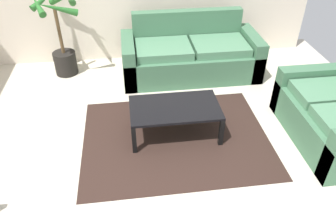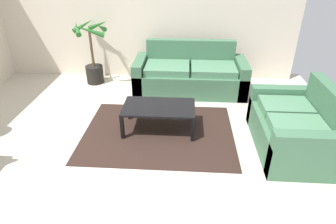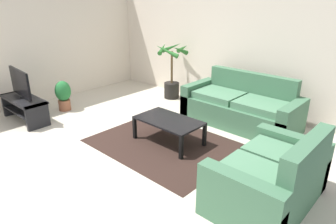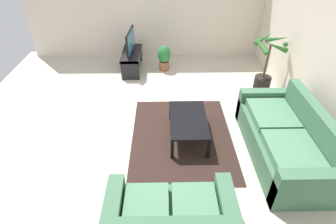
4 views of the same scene
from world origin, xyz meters
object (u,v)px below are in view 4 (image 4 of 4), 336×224
Objects in this scene: tv_stand at (132,59)px; couch_main at (284,140)px; coffee_table at (188,121)px; potted_plant_small at (164,57)px; tv at (131,41)px; potted_palm at (265,70)px.

couch_main is at bearing 40.68° from tv_stand.
potted_plant_small reaches higher than coffee_table.
coffee_table is at bearing -107.59° from couch_main.
potted_plant_small is at bearing 88.38° from tv.
coffee_table is at bearing 8.60° from potted_plant_small.
potted_palm reaches higher than coffee_table.
tv is 2.85m from coffee_table.
tv is 0.87m from potted_plant_small.
coffee_table is at bearing -49.32° from potted_palm.
tv is (0.00, 0.00, 0.44)m from tv_stand.
couch_main is 4.02m from tv.
couch_main is 1.51m from coffee_table.
tv_stand is 2.83m from coffee_table.
tv_stand is 1.05× the size of coffee_table.
couch_main is 1.95m from potted_palm.
potted_plant_small is (-3.01, -1.82, 0.03)m from couch_main.
tv_stand is 0.78m from potted_plant_small.
potted_palm is 2.06× the size of potted_plant_small.
tv_stand is at bearing -111.17° from potted_palm.
tv is (-3.03, -2.60, 0.43)m from couch_main.
potted_plant_small is at bearing -171.40° from coffee_table.
tv reaches higher than coffee_table.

